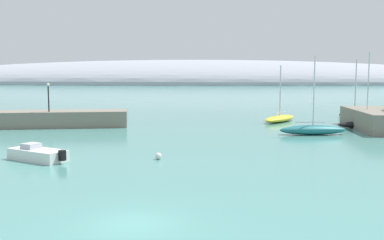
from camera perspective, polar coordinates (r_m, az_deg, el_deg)
The scene contains 10 objects.
water at distance 21.04m, azimuth -7.40°, elevation -12.72°, with size 600.00×600.00×0.00m, color teal.
breakwater_rocks at distance 58.39m, azimuth -21.55°, elevation 0.08°, with size 27.08×4.22×1.93m, color gray.
distant_ridge at distance 236.99m, azimuth -0.25°, elevation 4.64°, with size 321.20×82.85×24.10m, color #999EA8.
sailboat_black_near_shore at distance 57.51m, azimuth 21.03°, elevation -0.47°, with size 7.04×2.32×8.93m.
sailboat_yellow_mid_mooring at distance 61.30m, azimuth 10.93°, elevation 0.23°, with size 5.89×7.24×7.43m.
sailboat_teal_outer_mooring at distance 49.87m, azimuth 14.91°, elevation -1.16°, with size 7.23×2.45×8.33m.
sailboat_navy_end_of_line at distance 66.63m, azimuth 19.69°, elevation 0.43°, with size 3.98×7.52×8.25m.
motorboat_white_foreground at distance 36.55m, azimuth -18.77°, elevation -4.08°, with size 5.14×3.93×1.25m.
mooring_buoy_white at distance 35.12m, azimuth -4.23°, elevation -4.53°, with size 0.51×0.51×0.51m, color silver.
harbor_lamp_post at distance 56.07m, azimuth -17.56°, elevation 3.18°, with size 0.36×0.36×3.39m.
Camera 1 is at (3.60, -19.57, 6.83)m, focal length 42.56 mm.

